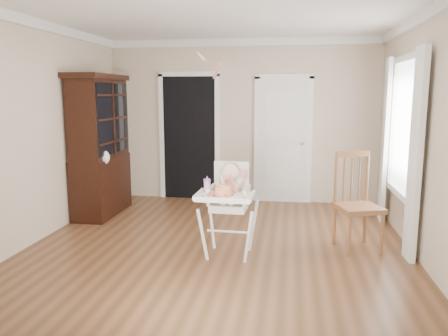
% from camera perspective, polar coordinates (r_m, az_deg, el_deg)
% --- Properties ---
extents(floor, '(5.00, 5.00, 0.00)m').
position_cam_1_polar(floor, '(5.23, -0.97, -10.57)').
color(floor, '#50321B').
rests_on(floor, ground).
extents(ceiling, '(5.00, 5.00, 0.00)m').
position_cam_1_polar(ceiling, '(4.99, -1.06, 19.97)').
color(ceiling, white).
rests_on(ceiling, wall_back).
extents(wall_back, '(4.50, 0.00, 4.50)m').
position_cam_1_polar(wall_back, '(7.39, 2.30, 6.10)').
color(wall_back, beige).
rests_on(wall_back, floor).
extents(wall_left, '(0.00, 5.00, 5.00)m').
position_cam_1_polar(wall_left, '(5.75, -23.75, 4.28)').
color(wall_left, beige).
rests_on(wall_left, floor).
extents(wall_right, '(0.00, 5.00, 5.00)m').
position_cam_1_polar(wall_right, '(5.06, 25.05, 3.57)').
color(wall_right, beige).
rests_on(wall_right, floor).
extents(crown_molding, '(4.50, 5.00, 0.12)m').
position_cam_1_polar(crown_molding, '(4.98, -1.06, 19.29)').
color(crown_molding, white).
rests_on(crown_molding, ceiling).
extents(doorway, '(1.06, 0.05, 2.22)m').
position_cam_1_polar(doorway, '(7.55, -4.54, 4.31)').
color(doorway, black).
rests_on(doorway, wall_back).
extents(closet_door, '(0.96, 0.09, 2.13)m').
position_cam_1_polar(closet_door, '(7.35, 7.71, 3.45)').
color(closet_door, white).
rests_on(closet_door, wall_back).
extents(window_right, '(0.13, 1.84, 2.30)m').
position_cam_1_polar(window_right, '(5.81, 22.16, 3.81)').
color(window_right, white).
rests_on(window_right, wall_right).
extents(high_chair, '(0.64, 0.78, 1.07)m').
position_cam_1_polar(high_chair, '(4.86, 0.64, -3.95)').
color(high_chair, white).
rests_on(high_chair, floor).
extents(baby, '(0.31, 0.23, 0.47)m').
position_cam_1_polar(baby, '(4.85, 0.72, -2.15)').
color(baby, beige).
rests_on(baby, high_chair).
extents(cake, '(0.22, 0.22, 0.10)m').
position_cam_1_polar(cake, '(4.60, -0.12, -3.02)').
color(cake, silver).
rests_on(cake, high_chair).
extents(sippy_cup, '(0.08, 0.08, 0.18)m').
position_cam_1_polar(sippy_cup, '(4.77, -2.22, -2.24)').
color(sippy_cup, pink).
rests_on(sippy_cup, high_chair).
extents(china_cabinet, '(0.55, 1.24, 2.09)m').
position_cam_1_polar(china_cabinet, '(6.78, -15.87, 2.85)').
color(china_cabinet, black).
rests_on(china_cabinet, floor).
extents(dining_chair, '(0.59, 0.59, 1.14)m').
position_cam_1_polar(dining_chair, '(5.34, 17.01, -4.57)').
color(dining_chair, brown).
rests_on(dining_chair, floor).
extents(streamer, '(0.20, 0.47, 0.15)m').
position_cam_1_polar(streamer, '(5.86, -3.05, 14.36)').
color(streamer, pink).
rests_on(streamer, ceiling).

